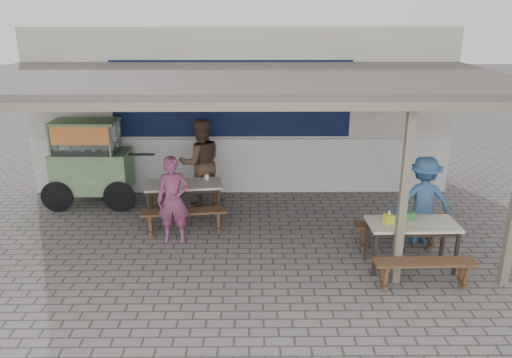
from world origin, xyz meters
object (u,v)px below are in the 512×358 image
at_px(table_left, 184,188).
at_px(bench_left_street, 184,216).
at_px(table_right, 412,228).
at_px(bench_right_street, 425,268).
at_px(patron_right_table, 423,200).
at_px(condiment_bowl, 179,183).
at_px(tissue_box, 389,218).
at_px(donation_box, 407,216).
at_px(condiment_jar, 207,177).
at_px(patron_wall_side, 201,163).
at_px(patron_street_side, 173,200).
at_px(bench_left_wall, 185,193).
at_px(vendor_cart, 90,160).
at_px(bench_right_wall, 398,230).

bearing_deg(table_left, bench_left_street, -90.00).
bearing_deg(table_right, bench_right_street, -90.00).
height_order(bench_right_street, patron_right_table, patron_right_table).
bearing_deg(condiment_bowl, patron_right_table, -11.58).
xyz_separation_m(tissue_box, donation_box, (0.31, 0.10, 0.00)).
bearing_deg(table_left, tissue_box, -35.24).
distance_m(bench_left_street, condiment_jar, 1.02).
relative_size(table_right, donation_box, 6.72).
bearing_deg(condiment_bowl, patron_wall_side, 69.47).
distance_m(tissue_box, condiment_bowl, 3.87).
bearing_deg(condiment_bowl, table_right, -25.41).
bearing_deg(patron_street_side, tissue_box, -16.21).
xyz_separation_m(table_right, patron_wall_side, (-3.47, 2.68, 0.23)).
relative_size(table_right, patron_street_side, 0.90).
bearing_deg(patron_street_side, patron_right_table, -1.11).
bearing_deg(bench_right_street, table_left, 145.19).
bearing_deg(bench_left_wall, patron_right_table, -26.17).
distance_m(table_right, bench_right_street, 0.73).
bearing_deg(bench_right_street, condiment_bowl, 146.13).
relative_size(bench_left_wall, donation_box, 7.52).
bearing_deg(tissue_box, table_right, -2.48).
bearing_deg(tissue_box, condiment_bowl, 152.47).
xyz_separation_m(patron_street_side, donation_box, (3.73, -0.86, 0.06)).
xyz_separation_m(bench_left_wall, condiment_jar, (0.48, -0.34, 0.46)).
distance_m(bench_right_street, patron_street_side, 4.15).
bearing_deg(bench_right_street, donation_box, 94.17).
distance_m(table_left, bench_left_wall, 0.68).
relative_size(table_right, tissue_box, 10.27).
relative_size(patron_right_table, donation_box, 7.51).
distance_m(table_right, vendor_cart, 6.32).
height_order(bench_left_street, bench_right_wall, same).
distance_m(table_right, condiment_bowl, 4.21).
distance_m(table_right, patron_street_side, 3.91).
height_order(patron_wall_side, patron_right_table, patron_wall_side).
bearing_deg(bench_left_street, vendor_cart, 137.84).
distance_m(vendor_cart, condiment_jar, 2.48).
bearing_deg(patron_wall_side, patron_street_side, 63.45).
distance_m(vendor_cart, patron_right_table, 6.42).
bearing_deg(vendor_cart, table_right, -25.02).
distance_m(bench_left_wall, donation_box, 4.42).
relative_size(patron_wall_side, patron_right_table, 1.18).
distance_m(bench_left_wall, bench_right_wall, 4.18).
relative_size(table_left, donation_box, 7.25).
distance_m(table_left, tissue_box, 3.82).
height_order(bench_left_street, bench_left_wall, same).
distance_m(patron_right_table, condiment_bowl, 4.35).
bearing_deg(bench_right_wall, table_right, -90.00).
distance_m(bench_right_wall, donation_box, 0.72).
height_order(table_left, bench_left_wall, table_left).
xyz_separation_m(bench_right_wall, condiment_bowl, (-3.79, 1.15, 0.44)).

